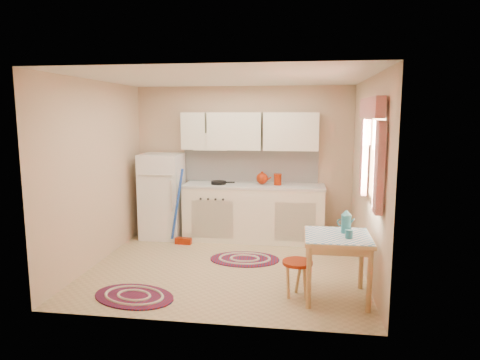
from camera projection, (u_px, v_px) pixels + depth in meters
The scene contains 14 objects.
room_shell at pixel (241, 148), 5.76m from camera, with size 3.64×3.60×2.52m.
fridge at pixel (162, 196), 7.09m from camera, with size 0.65×0.60×1.40m, color white.
broom at pixel (183, 207), 6.70m from camera, with size 0.28×0.12×1.20m, color blue, non-canonical shape.
base_cabinets at pixel (254, 214), 6.97m from camera, with size 2.25×0.60×0.88m, color white.
countertop at pixel (254, 186), 6.90m from camera, with size 2.27×0.62×0.04m, color silver.
frying_pan at pixel (219, 183), 6.92m from camera, with size 0.24×0.24×0.05m, color black.
red_kettle at pixel (262, 178), 6.86m from camera, with size 0.21×0.19×0.21m, color #912005, non-canonical shape.
red_canister at pixel (278, 180), 6.83m from camera, with size 0.12×0.12×0.16m, color #912005.
table at pixel (337, 267), 4.76m from camera, with size 0.72×0.72×0.72m, color tan.
stool at pixel (297, 279), 4.81m from camera, with size 0.34×0.34×0.42m, color #912005.
coffee_pot at pixel (346, 221), 4.78m from camera, with size 0.14×0.12×0.28m, color teal, non-canonical shape.
mug at pixel (349, 234), 4.58m from camera, with size 0.08×0.08×0.10m, color teal.
rug_center at pixel (245, 259), 6.06m from camera, with size 0.98×0.66×0.02m, color maroon, non-canonical shape.
rug_left at pixel (134, 296), 4.83m from camera, with size 0.97×0.64×0.02m, color maroon, non-canonical shape.
Camera 1 is at (0.96, -5.47, 2.05)m, focal length 32.00 mm.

